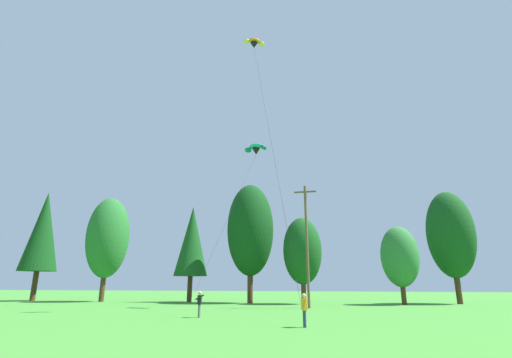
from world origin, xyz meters
TOP-DOWN VIEW (x-y plane):
  - treeline_tree_a at (-33.00, 43.59)m, footprint 4.85×4.85m
  - treeline_tree_b at (-22.67, 43.66)m, footprint 5.41×5.41m
  - treeline_tree_c at (-11.43, 45.34)m, footprint 4.25×4.25m
  - treeline_tree_d at (-3.39, 44.43)m, footprint 5.65×5.65m
  - treeline_tree_e at (2.99, 43.84)m, footprint 4.42×4.42m
  - treeline_tree_f at (13.67, 44.72)m, footprint 4.08×4.08m
  - treeline_tree_g at (19.98, 48.03)m, footprint 5.28×5.28m
  - utility_pole at (4.27, 36.64)m, footprint 2.20×0.26m
  - kite_flyer_near at (-1.93, 24.90)m, footprint 0.63×0.65m
  - kite_flyer_mid at (5.62, 20.65)m, footprint 0.37×0.60m
  - parafoil_kite_high_teal at (-0.65, 35.91)m, footprint 2.94×11.78m
  - parafoil_kite_mid_orange at (0.46, 30.59)m, footprint 6.08×10.79m

SIDE VIEW (x-z plane):
  - kite_flyer_mid at x=5.62m, z-range 0.14..1.83m
  - kite_flyer_near at x=-1.93m, z-range 0.15..1.84m
  - treeline_tree_f at x=13.67m, z-range 0.89..9.33m
  - treeline_tree_e at x=2.99m, z-range 1.02..10.72m
  - utility_pole at x=4.27m, z-range 0.27..11.97m
  - treeline_tree_c at x=-11.43m, z-range 1.52..13.56m
  - treeline_tree_g at x=19.98m, z-range 1.36..14.25m
  - treeline_tree_b at x=-22.67m, z-range 1.41..14.80m
  - treeline_tree_d at x=-3.39m, z-range 1.50..15.75m
  - treeline_tree_a at x=-33.00m, z-range 1.87..16.66m
  - parafoil_kite_high_teal at x=-0.65m, z-range 8.46..23.30m
  - parafoil_kite_mid_orange at x=0.46m, z-range 12.74..36.92m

